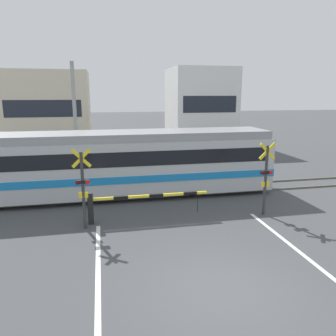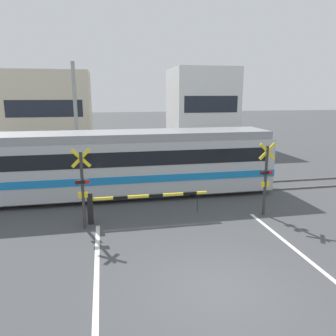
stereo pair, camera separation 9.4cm
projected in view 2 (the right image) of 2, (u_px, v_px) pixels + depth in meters
name	position (u px, v px, depth m)	size (l,w,h in m)	color
ground_plane	(221.00, 290.00, 8.07)	(160.00, 160.00, 0.00)	#444749
rail_track_near	(164.00, 196.00, 15.32)	(50.00, 0.10, 0.08)	#5B564C
rail_track_far	(159.00, 188.00, 16.69)	(50.00, 0.10, 0.08)	#5B564C
road_stripe_left	(96.00, 296.00, 7.83)	(0.14, 8.71, 0.01)	white
road_stripe_right	(321.00, 270.00, 8.98)	(0.14, 8.71, 0.01)	white
commuter_train	(54.00, 164.00, 14.72)	(20.24, 2.72, 3.02)	#B7BCC1
crossing_barrier_near	(124.00, 201.00, 12.29)	(4.58, 0.20, 1.19)	black
crossing_barrier_far	(188.00, 164.00, 18.80)	(4.58, 0.20, 1.19)	black
crossing_signal_left	(82.00, 185.00, 11.44)	(0.68, 0.15, 2.91)	#333333
crossing_signal_right	(266.00, 176.00, 12.76)	(0.68, 0.15, 2.91)	#333333
building_left_of_street	(50.00, 111.00, 27.98)	(6.82, 5.68, 6.55)	beige
building_right_of_street	(201.00, 107.00, 30.50)	(5.61, 5.68, 7.00)	white
utility_pole_streetside	(76.00, 119.00, 19.44)	(0.22, 0.22, 6.55)	gray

